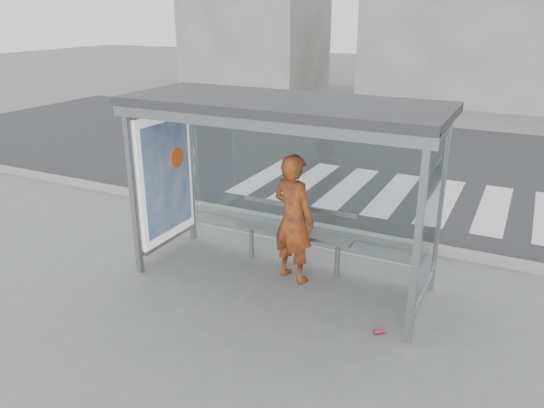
% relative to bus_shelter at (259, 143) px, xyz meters
% --- Properties ---
extents(ground, '(80.00, 80.00, 0.00)m').
position_rel_bus_shelter_xyz_m(ground, '(0.37, -0.06, -1.98)').
color(ground, slate).
rests_on(ground, ground).
extents(road, '(30.00, 10.00, 0.01)m').
position_rel_bus_shelter_xyz_m(road, '(0.37, 6.94, -1.98)').
color(road, '#2B2C2E').
rests_on(road, ground).
extents(curb, '(30.00, 0.18, 0.12)m').
position_rel_bus_shelter_xyz_m(curb, '(0.37, 1.89, -1.92)').
color(curb, gray).
rests_on(curb, ground).
extents(crosswalk, '(6.55, 3.00, 0.00)m').
position_rel_bus_shelter_xyz_m(crosswalk, '(0.87, 4.44, -1.98)').
color(crosswalk, silver).
rests_on(crosswalk, ground).
extents(bus_shelter, '(4.25, 1.65, 2.62)m').
position_rel_bus_shelter_xyz_m(bus_shelter, '(0.00, 0.00, 0.00)').
color(bus_shelter, gray).
rests_on(bus_shelter, ground).
extents(building_left, '(6.00, 5.00, 6.00)m').
position_rel_bus_shelter_xyz_m(building_left, '(-9.63, 17.94, 1.02)').
color(building_left, slate).
rests_on(building_left, ground).
extents(building_center, '(8.00, 5.00, 5.00)m').
position_rel_bus_shelter_xyz_m(building_center, '(0.37, 17.94, 0.52)').
color(building_center, slate).
rests_on(building_center, ground).
extents(person, '(0.79, 0.63, 1.88)m').
position_rel_bus_shelter_xyz_m(person, '(0.50, 0.08, -1.05)').
color(person, orange).
rests_on(person, ground).
extents(bench, '(1.83, 0.32, 0.95)m').
position_rel_bus_shelter_xyz_m(bench, '(0.35, 0.44, -1.42)').
color(bench, slate).
rests_on(bench, ground).
extents(soda_can, '(0.14, 0.14, 0.07)m').
position_rel_bus_shelter_xyz_m(soda_can, '(2.02, -0.76, -1.95)').
color(soda_can, '#D23D53').
rests_on(soda_can, ground).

